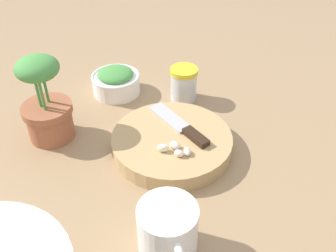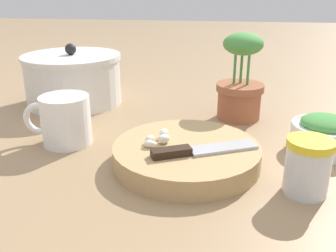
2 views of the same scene
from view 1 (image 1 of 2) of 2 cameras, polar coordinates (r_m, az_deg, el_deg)
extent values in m
plane|color=#997A56|center=(0.79, -1.70, -4.77)|extent=(5.00, 5.00, 0.00)
cylinder|color=tan|center=(0.79, 0.59, -2.53)|extent=(0.25, 0.25, 0.04)
cube|color=black|center=(0.77, 4.26, -1.64)|extent=(0.07, 0.05, 0.01)
cube|color=#B2B2B7|center=(0.83, 0.25, 1.32)|extent=(0.12, 0.08, 0.01)
ellipsoid|color=silver|center=(0.74, -0.77, -3.37)|extent=(0.02, 0.03, 0.02)
ellipsoid|color=silver|center=(0.75, 1.05, -2.97)|extent=(0.03, 0.03, 0.02)
ellipsoid|color=silver|center=(0.74, 2.92, -3.90)|extent=(0.02, 0.01, 0.01)
ellipsoid|color=#EFE1C2|center=(0.73, 1.68, -4.18)|extent=(0.02, 0.02, 0.01)
cylinder|color=white|center=(0.98, -7.89, 6.32)|extent=(0.12, 0.12, 0.05)
torus|color=white|center=(0.97, -8.01, 7.54)|extent=(0.12, 0.12, 0.01)
ellipsoid|color=#478E42|center=(0.97, -8.04, 7.85)|extent=(0.09, 0.09, 0.03)
cylinder|color=silver|center=(0.94, 2.40, 6.10)|extent=(0.07, 0.07, 0.07)
cylinder|color=yellow|center=(0.92, 2.47, 8.39)|extent=(0.07, 0.07, 0.01)
cylinder|color=white|center=(0.60, -0.06, -15.60)|extent=(0.09, 0.09, 0.10)
cylinder|color=#A35B3D|center=(0.86, -17.57, 0.72)|extent=(0.10, 0.10, 0.08)
cylinder|color=#A35B3D|center=(0.84, -17.98, 2.51)|extent=(0.11, 0.11, 0.02)
ellipsoid|color=#478E42|center=(0.79, -19.34, 8.32)|extent=(0.09, 0.09, 0.05)
cylinder|color=#478E42|center=(0.80, -18.77, 5.02)|extent=(0.01, 0.01, 0.09)
cylinder|color=#478E42|center=(0.81, -19.38, 5.47)|extent=(0.01, 0.01, 0.09)
cylinder|color=#478E42|center=(0.82, -18.29, 6.15)|extent=(0.01, 0.01, 0.09)
camera|label=2|loc=(0.99, 37.17, 16.96)|focal=40.00mm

